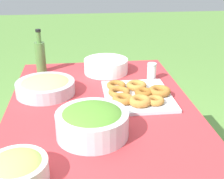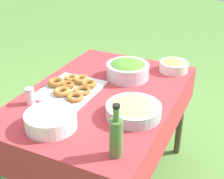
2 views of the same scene
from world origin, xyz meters
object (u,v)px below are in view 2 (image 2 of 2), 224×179
at_px(salad_bowl, 128,69).
at_px(plate_stack, 51,120).
at_px(pasta_bowl, 134,109).
at_px(olive_oil_bottle, 116,136).
at_px(fruit_bowl, 174,65).
at_px(donut_platter, 72,88).

bearing_deg(salad_bowl, plate_stack, -9.92).
xyz_separation_m(salad_bowl, plate_stack, (0.72, -0.13, -0.02)).
distance_m(pasta_bowl, olive_oil_bottle, 0.35).
bearing_deg(plate_stack, salad_bowl, 170.08).
distance_m(olive_oil_bottle, fruit_bowl, 1.02).
distance_m(salad_bowl, donut_platter, 0.41).
bearing_deg(olive_oil_bottle, salad_bowl, -160.86).
height_order(plate_stack, olive_oil_bottle, olive_oil_bottle).
relative_size(pasta_bowl, plate_stack, 1.14).
height_order(salad_bowl, fruit_bowl, salad_bowl).
height_order(pasta_bowl, plate_stack, pasta_bowl).
distance_m(salad_bowl, fruit_bowl, 0.35).
bearing_deg(fruit_bowl, donut_platter, -41.26).
bearing_deg(pasta_bowl, fruit_bowl, 176.93).
bearing_deg(pasta_bowl, plate_stack, -50.80).
distance_m(pasta_bowl, donut_platter, 0.48).
distance_m(donut_platter, fruit_bowl, 0.76).
xyz_separation_m(salad_bowl, donut_platter, (0.33, -0.25, -0.04)).
bearing_deg(pasta_bowl, salad_bowl, -153.42).
height_order(pasta_bowl, donut_platter, pasta_bowl).
bearing_deg(olive_oil_bottle, fruit_bowl, -179.17).
bearing_deg(olive_oil_bottle, pasta_bowl, -171.43).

